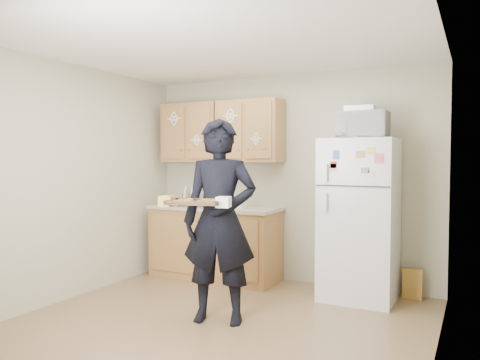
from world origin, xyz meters
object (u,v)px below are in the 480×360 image
person (220,221)px  dish_rack (196,199)px  refrigerator (359,219)px  baking_tray (195,203)px  microwave (363,125)px

person → dish_rack: (-1.09, 1.33, 0.06)m
refrigerator → baking_tray: bearing=-123.9°
refrigerator → microwave: bearing=-54.1°
person → microwave: size_ratio=3.69×
refrigerator → person: bearing=-127.2°
person → baking_tray: bearing=-121.6°
microwave → dish_rack: bearing=176.9°
microwave → dish_rack: size_ratio=1.22×
dish_rack → refrigerator: bearing=-1.3°
baking_tray → microwave: bearing=38.6°
person → baking_tray: person is taller
dish_rack → person: bearing=-50.6°
microwave → baking_tray: bearing=-126.1°
refrigerator → dish_rack: 2.07m
refrigerator → microwave: microwave is taller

